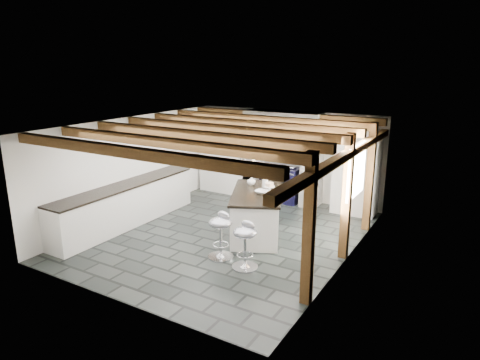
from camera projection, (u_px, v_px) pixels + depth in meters
The scene contains 6 objects.
ground at pixel (226, 235), 8.90m from camera, with size 6.00×6.00×0.00m, color black.
room_shell at pixel (236, 168), 10.10m from camera, with size 6.00×6.03×6.00m.
range_cooker at pixel (281, 183), 11.01m from camera, with size 1.00×0.63×0.99m.
kitchen_island at pixel (257, 213), 8.79m from camera, with size 1.67×2.11×1.24m.
bar_stool_near at pixel (245, 240), 7.32m from camera, with size 0.49×0.49×0.85m.
bar_stool_far at pixel (221, 230), 7.72m from camera, with size 0.52×0.52×0.87m.
Camera 1 is at (4.46, -6.99, 3.44)m, focal length 32.00 mm.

